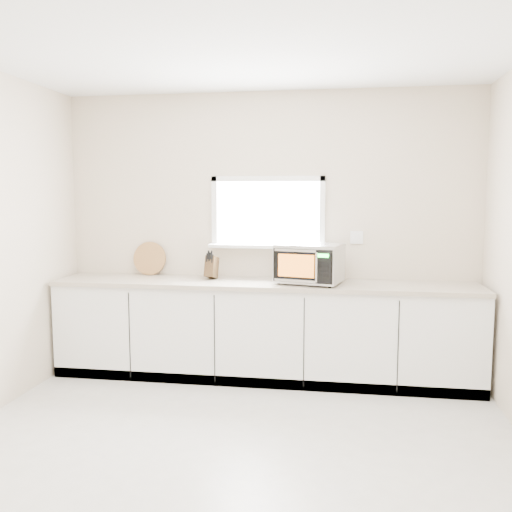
# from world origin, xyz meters

# --- Properties ---
(ground) EXTENTS (4.00, 4.00, 0.00)m
(ground) POSITION_xyz_m (0.00, 0.00, 0.00)
(ground) COLOR beige
(ground) RESTS_ON ground
(back_wall) EXTENTS (4.00, 0.17, 2.70)m
(back_wall) POSITION_xyz_m (0.00, 2.00, 1.36)
(back_wall) COLOR beige
(back_wall) RESTS_ON ground
(cabinets) EXTENTS (3.92, 0.60, 0.88)m
(cabinets) POSITION_xyz_m (0.00, 1.70, 0.44)
(cabinets) COLOR white
(cabinets) RESTS_ON ground
(countertop) EXTENTS (3.92, 0.64, 0.04)m
(countertop) POSITION_xyz_m (0.00, 1.69, 0.90)
(countertop) COLOR #B8AF97
(countertop) RESTS_ON cabinets
(microwave) EXTENTS (0.64, 0.55, 0.36)m
(microwave) POSITION_xyz_m (0.42, 1.67, 1.11)
(microwave) COLOR black
(microwave) RESTS_ON countertop
(knife_block) EXTENTS (0.12, 0.20, 0.28)m
(knife_block) POSITION_xyz_m (-0.51, 1.78, 1.04)
(knife_block) COLOR #49321A
(knife_block) RESTS_ON countertop
(cutting_board) EXTENTS (0.33, 0.08, 0.33)m
(cutting_board) POSITION_xyz_m (-1.19, 1.94, 1.09)
(cutting_board) COLOR #AC6E42
(cutting_board) RESTS_ON countertop
(coffee_grinder) EXTENTS (0.15, 0.15, 0.24)m
(coffee_grinder) POSITION_xyz_m (0.47, 1.88, 1.04)
(coffee_grinder) COLOR silver
(coffee_grinder) RESTS_ON countertop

